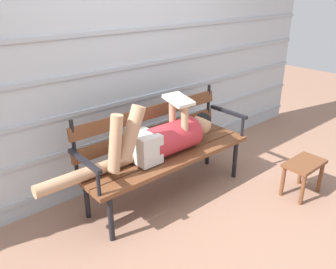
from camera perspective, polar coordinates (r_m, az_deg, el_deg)
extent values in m
plane|color=#936B56|center=(3.11, 2.44, -11.58)|extent=(12.00, 12.00, 0.00)
cube|color=#B2BCC6|center=(3.18, -6.76, 14.16)|extent=(5.31, 0.06, 2.56)
cube|color=#A3ADB7|center=(3.51, -5.58, -4.24)|extent=(5.31, 0.02, 0.04)
cube|color=#A3ADB7|center=(3.37, -5.79, 0.57)|extent=(5.31, 0.02, 0.04)
cube|color=#A3ADB7|center=(3.26, -6.01, 5.75)|extent=(5.31, 0.02, 0.04)
cube|color=#A3ADB7|center=(3.18, -6.26, 11.25)|extent=(5.31, 0.02, 0.04)
cube|color=#A3ADB7|center=(3.13, -6.53, 16.98)|extent=(5.31, 0.02, 0.04)
cube|color=brown|center=(2.92, 2.07, -4.53)|extent=(1.65, 0.15, 0.04)
cube|color=brown|center=(3.02, 0.00, -3.44)|extent=(1.65, 0.15, 0.04)
cube|color=brown|center=(3.13, -1.92, -2.43)|extent=(1.65, 0.15, 0.04)
cube|color=brown|center=(3.13, -2.84, 0.30)|extent=(1.58, 0.05, 0.11)
cube|color=brown|center=(3.06, -2.91, 3.71)|extent=(1.58, 0.05, 0.11)
cylinder|color=black|center=(2.74, -15.49, -1.90)|extent=(0.03, 0.03, 0.44)
cylinder|color=black|center=(3.58, 6.77, 4.88)|extent=(0.03, 0.03, 0.44)
cylinder|color=black|center=(2.65, -9.56, -13.68)|extent=(0.04, 0.04, 0.40)
cylinder|color=black|center=(3.48, 11.16, -4.10)|extent=(0.04, 0.04, 0.40)
cylinder|color=black|center=(2.93, -13.50, -10.10)|extent=(0.04, 0.04, 0.40)
cylinder|color=black|center=(3.70, 6.66, -2.09)|extent=(0.04, 0.04, 0.40)
cube|color=black|center=(2.53, -13.89, -4.30)|extent=(0.04, 0.46, 0.03)
cylinder|color=black|center=(2.44, -11.59, -7.99)|extent=(0.03, 0.03, 0.20)
cube|color=black|center=(3.47, 10.09, 3.75)|extent=(0.04, 0.46, 0.03)
cylinder|color=black|center=(3.40, 12.39, 1.32)|extent=(0.03, 0.03, 0.20)
cylinder|color=#B72D38|center=(2.98, 0.68, -0.53)|extent=(0.49, 0.27, 0.27)
cube|color=silver|center=(2.81, -3.99, -2.18)|extent=(0.20, 0.26, 0.25)
sphere|color=tan|center=(3.21, 5.58, 1.70)|extent=(0.19, 0.19, 0.19)
sphere|color=black|center=(3.21, 5.85, 2.33)|extent=(0.16, 0.16, 0.16)
cylinder|color=tan|center=(2.60, -6.13, 0.31)|extent=(0.26, 0.11, 0.44)
cylinder|color=tan|center=(2.55, -8.83, -1.55)|extent=(0.15, 0.09, 0.46)
cylinder|color=tan|center=(2.67, -13.28, -6.29)|extent=(0.83, 0.10, 0.10)
cylinder|color=tan|center=(2.91, 2.81, 2.21)|extent=(0.06, 0.06, 0.32)
cylinder|color=tan|center=(3.03, 0.73, 3.05)|extent=(0.06, 0.06, 0.32)
cube|color=silver|center=(2.91, 1.80, 5.83)|extent=(0.20, 0.27, 0.07)
cube|color=brown|center=(3.33, 21.93, -4.53)|extent=(0.40, 0.24, 0.03)
cylinder|color=brown|center=(3.25, 21.63, -8.61)|extent=(0.04, 0.04, 0.30)
cylinder|color=brown|center=(3.50, 24.17, -6.61)|extent=(0.04, 0.04, 0.30)
cylinder|color=brown|center=(3.32, 18.70, -7.39)|extent=(0.04, 0.04, 0.30)
cylinder|color=brown|center=(3.57, 21.40, -5.53)|extent=(0.04, 0.04, 0.30)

